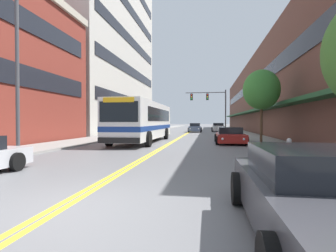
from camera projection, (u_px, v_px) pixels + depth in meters
The scene contains 17 objects.
ground_plane at pixel (190, 132), 41.44m from camera, with size 240.00×240.00×0.00m, color slate.
sidewalk_left at pixel (147, 131), 42.50m from camera, with size 3.12×106.00×0.13m.
sidewalk_right at pixel (236, 131), 40.38m from camera, with size 3.12×106.00×0.13m.
centre_line at pixel (190, 132), 41.44m from camera, with size 0.34×106.00×0.01m.
office_tower_left at pixel (95, 44), 41.36m from camera, with size 12.08×29.55×27.82m.
storefront_row_right at pixel (276, 97), 39.42m from camera, with size 9.10×68.00×10.72m.
city_bus at pixel (144, 120), 20.72m from camera, with size 2.89×11.72×3.02m.
car_champagne_parked_left_near at pixel (147, 130), 30.76m from camera, with size 2.06×4.18×1.22m.
car_black_parked_left_far at pixel (157, 128), 37.21m from camera, with size 2.07×4.44×1.37m.
car_dark_grey_parked_right_foreground at pixel (320, 197), 3.58m from camera, with size 2.11×4.63×1.24m.
car_red_parked_right_mid at pixel (230, 136), 19.32m from camera, with size 2.19×4.88×1.18m.
car_white_parked_right_far at pixel (218, 127), 42.27m from camera, with size 2.14×4.70×1.35m.
car_slate_blue_moving_lead at pixel (195, 128), 39.49m from camera, with size 1.98×4.58×1.35m.
traffic_signal_mast at pixel (211, 102), 36.67m from camera, with size 5.65×0.38×6.02m.
street_lamp_left_near at pixel (22, 51), 11.10m from camera, with size 1.87×0.28×7.82m.
street_tree_right_mid at pixel (261, 90), 18.77m from camera, with size 2.60×2.60×5.19m.
fire_hydrant at pixel (289, 148), 10.43m from camera, with size 0.29×0.21×0.82m.
Camera 1 is at (2.73, -4.47, 1.61)m, focal length 28.00 mm.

